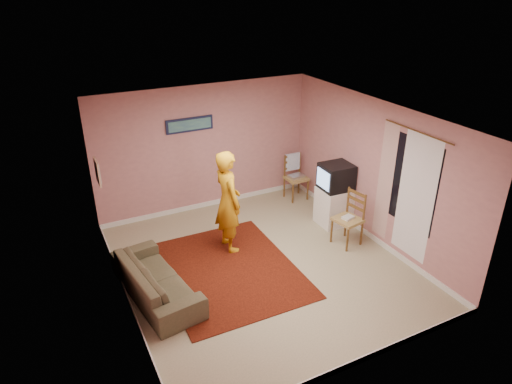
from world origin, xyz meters
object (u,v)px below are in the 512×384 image
person (228,201)px  tv_cabinet (334,206)px  crt_tv (336,177)px  chair_b (348,214)px  chair_a (297,173)px  sofa (156,280)px

person → tv_cabinet: bearing=-94.5°
crt_tv → chair_b: crt_tv is taller
crt_tv → chair_a: 1.36m
tv_cabinet → crt_tv: 0.63m
crt_tv → person: size_ratio=0.33×
crt_tv → sofa: 3.87m
crt_tv → person: (-2.20, 0.10, -0.08)m
sofa → person: person is taller
chair_a → person: person is taller
chair_a → person: bearing=-151.7°
chair_a → tv_cabinet: bearing=-87.7°
crt_tv → chair_b: size_ratio=1.10×
chair_a → sofa: bearing=-153.1°
tv_cabinet → chair_b: chair_b is taller
chair_b → sofa: size_ratio=0.28×
crt_tv → person: person is taller
tv_cabinet → sofa: 3.81m
crt_tv → chair_a: bearing=95.4°
chair_a → person: size_ratio=0.29×
sofa → chair_b: bearing=-99.5°
sofa → person: 1.83m
chair_b → person: (-1.97, 0.84, 0.31)m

